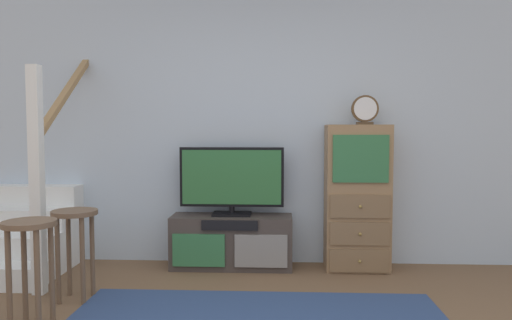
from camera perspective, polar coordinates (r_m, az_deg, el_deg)
back_wall at (r=4.67m, az=1.02°, el=4.25°), size 6.40×0.12×2.70m
media_console at (r=4.55m, az=-2.93°, el=-9.76°), size 1.13×0.38×0.49m
television at (r=4.47m, az=-2.93°, el=-2.32°), size 0.98×0.22×0.64m
side_cabinet at (r=4.52m, az=12.02°, el=-4.44°), size 0.58×0.38×1.35m
desk_clock at (r=4.47m, az=12.94°, el=5.87°), size 0.24×0.08×0.27m
staircase at (r=5.10m, az=-25.31°, el=-7.22°), size 1.00×1.36×2.20m
bar_stool_near at (r=3.48m, az=-25.48°, el=-9.54°), size 0.34×0.34×0.71m
bar_stool_far at (r=3.90m, az=-20.90°, el=-8.19°), size 0.34×0.34×0.69m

